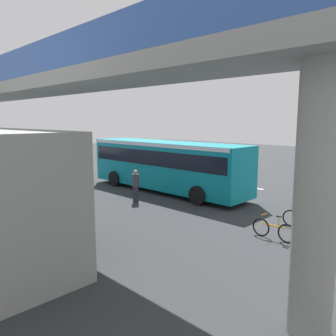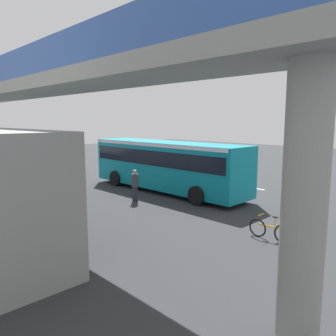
{
  "view_description": "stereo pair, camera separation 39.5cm",
  "coord_description": "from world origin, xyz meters",
  "px_view_note": "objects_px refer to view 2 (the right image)",
  "views": [
    {
      "loc": [
        -15.26,
        16.07,
        4.5
      ],
      "look_at": [
        -1.36,
        1.86,
        1.6
      ],
      "focal_mm": 35.17,
      "sensor_mm": 36.0,
      "label": 1
    },
    {
      "loc": [
        -15.54,
        15.79,
        4.5
      ],
      "look_at": [
        -1.36,
        1.86,
        1.6
      ],
      "focal_mm": 35.17,
      "sensor_mm": 36.0,
      "label": 2
    }
  ],
  "objects_px": {
    "city_bus": "(166,162)",
    "bicycle_blue": "(301,221)",
    "pedestrian": "(135,186)",
    "bicycle_orange": "(270,231)",
    "traffic_sign": "(237,160)",
    "parked_van": "(34,166)"
  },
  "relations": [
    {
      "from": "parked_van",
      "to": "bicycle_orange",
      "type": "xyz_separation_m",
      "value": [
        -17.83,
        -1.52,
        -0.81
      ]
    },
    {
      "from": "bicycle_blue",
      "to": "pedestrian",
      "type": "bearing_deg",
      "value": 12.02
    },
    {
      "from": "bicycle_orange",
      "to": "traffic_sign",
      "type": "relative_size",
      "value": 0.63
    },
    {
      "from": "parked_van",
      "to": "traffic_sign",
      "type": "distance_m",
      "value": 14.45
    },
    {
      "from": "bicycle_blue",
      "to": "traffic_sign",
      "type": "distance_m",
      "value": 8.87
    },
    {
      "from": "pedestrian",
      "to": "traffic_sign",
      "type": "distance_m",
      "value": 7.56
    },
    {
      "from": "traffic_sign",
      "to": "bicycle_blue",
      "type": "bearing_deg",
      "value": 141.3
    },
    {
      "from": "traffic_sign",
      "to": "city_bus",
      "type": "bearing_deg",
      "value": 59.28
    },
    {
      "from": "traffic_sign",
      "to": "pedestrian",
      "type": "bearing_deg",
      "value": 76.52
    },
    {
      "from": "city_bus",
      "to": "bicycle_blue",
      "type": "xyz_separation_m",
      "value": [
        -9.31,
        1.28,
        -1.51
      ]
    },
    {
      "from": "parked_van",
      "to": "bicycle_blue",
      "type": "height_order",
      "value": "parked_van"
    },
    {
      "from": "parked_van",
      "to": "pedestrian",
      "type": "distance_m",
      "value": 9.71
    },
    {
      "from": "pedestrian",
      "to": "parked_van",
      "type": "bearing_deg",
      "value": 9.94
    },
    {
      "from": "bicycle_orange",
      "to": "bicycle_blue",
      "type": "distance_m",
      "value": 2.0
    },
    {
      "from": "bicycle_orange",
      "to": "city_bus",
      "type": "bearing_deg",
      "value": -19.86
    },
    {
      "from": "city_bus",
      "to": "pedestrian",
      "type": "height_order",
      "value": "city_bus"
    },
    {
      "from": "bicycle_orange",
      "to": "traffic_sign",
      "type": "distance_m",
      "value": 10.01
    },
    {
      "from": "parked_van",
      "to": "bicycle_blue",
      "type": "xyz_separation_m",
      "value": [
        -18.13,
        -3.5,
        -0.81
      ]
    },
    {
      "from": "bicycle_orange",
      "to": "traffic_sign",
      "type": "xyz_separation_m",
      "value": [
        6.52,
        -7.44,
        1.52
      ]
    },
    {
      "from": "city_bus",
      "to": "pedestrian",
      "type": "relative_size",
      "value": 6.44
    },
    {
      "from": "parked_van",
      "to": "bicycle_orange",
      "type": "bearing_deg",
      "value": -175.11
    },
    {
      "from": "city_bus",
      "to": "bicycle_blue",
      "type": "height_order",
      "value": "city_bus"
    }
  ]
}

